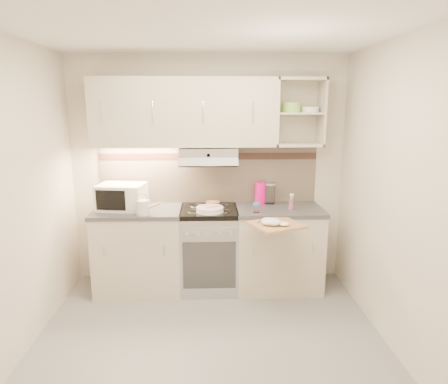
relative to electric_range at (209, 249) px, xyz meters
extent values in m
plane|color=gray|center=(0.00, -1.10, -0.45)|extent=(3.00, 3.00, 0.00)
cube|color=beige|center=(0.00, 0.30, 0.80)|extent=(3.00, 0.04, 2.50)
cube|color=beige|center=(0.00, -2.50, 0.80)|extent=(3.00, 0.04, 2.50)
cube|color=beige|center=(-1.50, -1.10, 0.80)|extent=(0.04, 2.80, 2.50)
cube|color=beige|center=(1.50, -1.10, 0.80)|extent=(0.04, 2.80, 2.50)
cube|color=white|center=(0.00, -1.10, 2.05)|extent=(3.00, 2.80, 0.04)
cube|color=#C6B299|center=(0.00, 0.29, 0.77)|extent=(2.40, 0.02, 0.64)
cube|color=#38231F|center=(0.00, 0.28, 0.97)|extent=(2.40, 0.01, 0.08)
cube|color=beige|center=(-0.25, 0.13, 1.45)|extent=(1.90, 0.34, 0.70)
cube|color=beige|center=(0.95, 0.13, 1.45)|extent=(0.50, 0.34, 0.70)
cylinder|color=#8FD050|center=(0.87, 0.13, 1.50)|extent=(0.19, 0.19, 0.10)
cylinder|color=white|center=(1.07, 0.13, 1.48)|extent=(0.18, 0.18, 0.06)
cube|color=#B7B7BC|center=(0.00, 0.10, 1.03)|extent=(0.60, 0.40, 0.12)
cube|color=beige|center=(-0.75, 0.00, -0.02)|extent=(0.90, 0.60, 0.86)
cube|color=#47474C|center=(-0.75, 0.00, 0.43)|extent=(0.92, 0.62, 0.04)
cube|color=beige|center=(0.75, 0.00, -0.02)|extent=(0.90, 0.60, 0.86)
cube|color=#47474C|center=(0.75, 0.00, 0.43)|extent=(0.92, 0.62, 0.04)
cube|color=#B7B7BC|center=(0.00, 0.00, -0.03)|extent=(0.60, 0.58, 0.85)
cube|color=black|center=(0.00, 0.00, 0.42)|extent=(0.60, 0.60, 0.05)
cube|color=white|center=(-0.92, 0.03, 0.58)|extent=(0.52, 0.41, 0.27)
cube|color=black|center=(-0.92, -0.15, 0.58)|extent=(0.31, 0.06, 0.20)
cylinder|color=silver|center=(-0.66, -0.21, 0.52)|extent=(0.14, 0.14, 0.15)
cone|color=silver|center=(-0.56, -0.23, 0.54)|extent=(0.19, 0.08, 0.11)
torus|color=silver|center=(-0.66, -0.21, 0.62)|extent=(0.12, 0.04, 0.12)
cylinder|color=white|center=(0.01, -0.14, 0.46)|extent=(0.28, 0.28, 0.02)
cylinder|color=white|center=(0.01, -0.14, 0.48)|extent=(0.28, 0.28, 0.02)
cylinder|color=white|center=(0.01, -0.14, 0.49)|extent=(0.28, 0.28, 0.02)
cube|color=silver|center=(0.01, -0.14, 0.51)|extent=(0.18, 0.02, 0.01)
cylinder|color=#B2854B|center=(0.04, 0.15, 0.47)|extent=(0.15, 0.15, 0.04)
cylinder|color=#F30A83|center=(0.57, 0.20, 0.57)|extent=(0.12, 0.12, 0.24)
cube|color=#F30A83|center=(0.63, 0.22, 0.60)|extent=(0.02, 0.03, 0.10)
cylinder|color=silver|center=(0.68, 0.20, 0.56)|extent=(0.12, 0.12, 0.21)
cylinder|color=#B7B7BC|center=(0.68, 0.20, 0.67)|extent=(0.12, 0.12, 0.02)
cylinder|color=white|center=(0.49, -0.17, 0.49)|extent=(0.06, 0.06, 0.08)
cylinder|color=#297ED1|center=(0.49, -0.17, 0.54)|extent=(0.07, 0.07, 0.02)
cone|color=pink|center=(0.86, -0.07, 0.51)|extent=(0.07, 0.07, 0.11)
cube|color=tan|center=(0.63, -0.52, 0.42)|extent=(0.56, 0.54, 0.02)
camera|label=1|loc=(0.00, -4.09, 1.53)|focal=32.00mm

